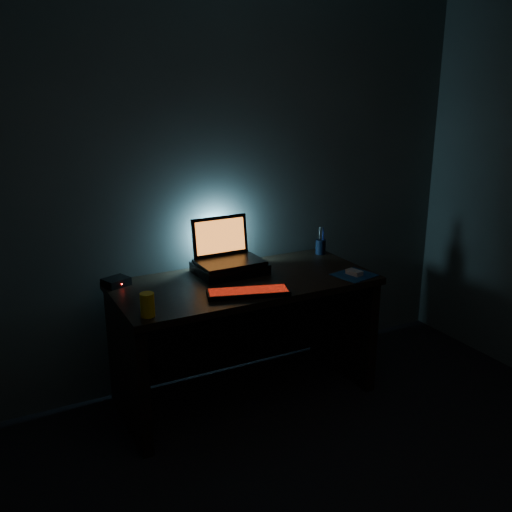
{
  "coord_description": "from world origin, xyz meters",
  "views": [
    {
      "loc": [
        -1.37,
        -1.16,
        1.84
      ],
      "look_at": [
        0.05,
        1.57,
        0.9
      ],
      "focal_mm": 40.0,
      "sensor_mm": 36.0,
      "label": 1
    }
  ],
  "objects_px": {
    "mouse": "(354,272)",
    "pen_cup": "(321,247)",
    "laptop": "(226,251)",
    "juice_glass": "(147,305)",
    "router": "(116,282)",
    "keyboard": "(248,292)"
  },
  "relations": [
    {
      "from": "laptop",
      "to": "juice_glass",
      "type": "height_order",
      "value": "laptop"
    },
    {
      "from": "laptop",
      "to": "juice_glass",
      "type": "relative_size",
      "value": 3.22
    },
    {
      "from": "pen_cup",
      "to": "juice_glass",
      "type": "bearing_deg",
      "value": -159.68
    },
    {
      "from": "laptop",
      "to": "juice_glass",
      "type": "xyz_separation_m",
      "value": [
        -0.63,
        -0.47,
        -0.06
      ]
    },
    {
      "from": "keyboard",
      "to": "juice_glass",
      "type": "relative_size",
      "value": 3.87
    },
    {
      "from": "router",
      "to": "laptop",
      "type": "bearing_deg",
      "value": -23.84
    },
    {
      "from": "router",
      "to": "mouse",
      "type": "bearing_deg",
      "value": -40.57
    },
    {
      "from": "mouse",
      "to": "juice_glass",
      "type": "height_order",
      "value": "juice_glass"
    },
    {
      "from": "laptop",
      "to": "juice_glass",
      "type": "bearing_deg",
      "value": -144.52
    },
    {
      "from": "juice_glass",
      "to": "laptop",
      "type": "bearing_deg",
      "value": 36.41
    },
    {
      "from": "laptop",
      "to": "pen_cup",
      "type": "relative_size",
      "value": 3.98
    },
    {
      "from": "keyboard",
      "to": "mouse",
      "type": "bearing_deg",
      "value": 16.89
    },
    {
      "from": "laptop",
      "to": "router",
      "type": "distance_m",
      "value": 0.67
    },
    {
      "from": "laptop",
      "to": "keyboard",
      "type": "xyz_separation_m",
      "value": [
        -0.07,
        -0.43,
        -0.11
      ]
    },
    {
      "from": "pen_cup",
      "to": "keyboard",
      "type": "bearing_deg",
      "value": -149.23
    },
    {
      "from": "keyboard",
      "to": "pen_cup",
      "type": "bearing_deg",
      "value": 47.97
    },
    {
      "from": "laptop",
      "to": "keyboard",
      "type": "distance_m",
      "value": 0.45
    },
    {
      "from": "laptop",
      "to": "mouse",
      "type": "distance_m",
      "value": 0.77
    },
    {
      "from": "keyboard",
      "to": "pen_cup",
      "type": "height_order",
      "value": "pen_cup"
    },
    {
      "from": "keyboard",
      "to": "juice_glass",
      "type": "distance_m",
      "value": 0.57
    },
    {
      "from": "mouse",
      "to": "pen_cup",
      "type": "distance_m",
      "value": 0.47
    },
    {
      "from": "laptop",
      "to": "pen_cup",
      "type": "bearing_deg",
      "value": 1.34
    }
  ]
}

